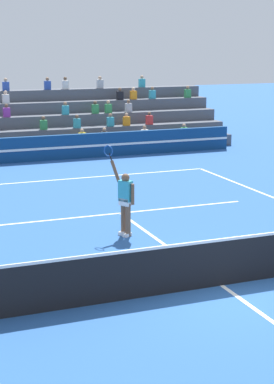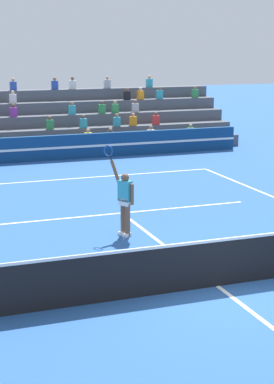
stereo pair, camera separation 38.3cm
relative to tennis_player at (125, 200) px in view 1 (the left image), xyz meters
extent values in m
plane|color=#285699|center=(0.66, -4.22, -0.99)|extent=(120.00, 120.00, 0.00)
cube|color=white|center=(0.66, 7.68, -0.98)|extent=(11.00, 0.10, 0.01)
cube|color=white|center=(0.66, 2.21, -0.98)|extent=(8.25, 0.10, 0.01)
cube|color=white|center=(0.66, -4.22, -0.98)|extent=(0.10, 12.85, 0.01)
cube|color=black|center=(0.66, -4.22, -0.49)|extent=(11.90, 0.02, 1.00)
cube|color=white|center=(0.66, -4.22, 0.04)|extent=(11.90, 0.04, 0.06)
cube|color=navy|center=(0.66, 11.90, -0.44)|extent=(18.00, 0.24, 1.10)
cube|color=white|center=(0.66, 11.77, -0.44)|extent=(18.00, 0.02, 0.10)
cube|color=#4C515B|center=(0.66, 13.17, -0.71)|extent=(19.57, 0.95, 0.55)
cube|color=black|center=(3.75, 13.00, -0.22)|extent=(0.32, 0.22, 0.44)
sphere|color=tan|center=(3.75, 13.00, 0.10)|extent=(0.18, 0.18, 0.18)
cube|color=silver|center=(5.81, 13.00, -0.22)|extent=(0.32, 0.22, 0.44)
sphere|color=#9E7051|center=(5.81, 13.00, 0.10)|extent=(0.18, 0.18, 0.18)
cube|color=yellow|center=(2.65, 13.00, -0.22)|extent=(0.32, 0.22, 0.44)
sphere|color=tan|center=(2.65, 13.00, 0.10)|extent=(0.18, 0.18, 0.18)
cube|color=#338C4C|center=(7.92, 13.00, -0.22)|extent=(0.32, 0.22, 0.44)
sphere|color=tan|center=(7.92, 13.00, 0.10)|extent=(0.18, 0.18, 0.18)
cube|color=#4C515B|center=(0.66, 14.12, -0.44)|extent=(19.57, 0.95, 1.10)
cube|color=teal|center=(4.39, 13.95, 0.33)|extent=(0.32, 0.22, 0.44)
sphere|color=#9E7051|center=(4.39, 13.95, 0.65)|extent=(0.18, 0.18, 0.18)
cube|color=orange|center=(5.23, 13.95, 0.33)|extent=(0.32, 0.22, 0.44)
sphere|color=tan|center=(5.23, 13.95, 0.65)|extent=(0.18, 0.18, 0.18)
cube|color=teal|center=(2.69, 13.95, 0.33)|extent=(0.32, 0.22, 0.44)
sphere|color=brown|center=(2.69, 13.95, 0.65)|extent=(0.18, 0.18, 0.18)
cube|color=#338C4C|center=(1.06, 13.95, 0.33)|extent=(0.32, 0.22, 0.44)
sphere|color=brown|center=(1.06, 13.95, 0.65)|extent=(0.18, 0.18, 0.18)
cube|color=red|center=(6.45, 13.95, 0.33)|extent=(0.32, 0.22, 0.44)
sphere|color=brown|center=(6.45, 13.95, 0.65)|extent=(0.18, 0.18, 0.18)
cube|color=#4C515B|center=(0.66, 15.07, -0.16)|extent=(19.57, 0.95, 1.65)
cube|color=#B2B2B7|center=(5.69, 14.90, 0.88)|extent=(0.32, 0.22, 0.44)
sphere|color=brown|center=(5.69, 14.90, 1.20)|extent=(0.18, 0.18, 0.18)
cube|color=#338C4C|center=(3.92, 14.90, 0.88)|extent=(0.32, 0.22, 0.44)
sphere|color=brown|center=(3.92, 14.90, 1.20)|extent=(0.18, 0.18, 0.18)
cube|color=teal|center=(2.39, 14.90, 0.88)|extent=(0.32, 0.22, 0.44)
sphere|color=#9E7051|center=(2.39, 14.90, 1.20)|extent=(0.18, 0.18, 0.18)
cube|color=#338C4C|center=(4.61, 14.90, 0.88)|extent=(0.32, 0.22, 0.44)
sphere|color=tan|center=(4.61, 14.90, 1.20)|extent=(0.18, 0.18, 0.18)
cube|color=purple|center=(-0.48, 14.90, 0.88)|extent=(0.32, 0.22, 0.44)
sphere|color=brown|center=(-0.48, 14.90, 1.20)|extent=(0.18, 0.18, 0.18)
cube|color=#4C515B|center=(0.66, 16.02, 0.11)|extent=(19.57, 0.95, 2.20)
cube|color=orange|center=(6.32, 15.85, 1.43)|extent=(0.32, 0.22, 0.44)
sphere|color=beige|center=(6.32, 15.85, 1.75)|extent=(0.18, 0.18, 0.18)
cube|color=teal|center=(7.39, 15.85, 1.43)|extent=(0.32, 0.22, 0.44)
sphere|color=brown|center=(7.39, 15.85, 1.75)|extent=(0.18, 0.18, 0.18)
cube|color=#338C4C|center=(9.46, 15.85, 1.43)|extent=(0.32, 0.22, 0.44)
sphere|color=#9E7051|center=(9.46, 15.85, 1.75)|extent=(0.18, 0.18, 0.18)
cube|color=silver|center=(-0.32, 15.85, 1.43)|extent=(0.32, 0.22, 0.44)
sphere|color=beige|center=(-0.32, 15.85, 1.75)|extent=(0.18, 0.18, 0.18)
cube|color=black|center=(5.57, 15.85, 1.43)|extent=(0.32, 0.22, 0.44)
sphere|color=brown|center=(5.57, 15.85, 1.75)|extent=(0.18, 0.18, 0.18)
cube|color=#4C515B|center=(0.66, 16.97, 0.39)|extent=(19.57, 0.95, 2.75)
cube|color=#2D4CA5|center=(-0.13, 16.80, 1.98)|extent=(0.32, 0.22, 0.44)
sphere|color=tan|center=(-0.13, 16.80, 2.30)|extent=(0.18, 0.18, 0.18)
cube|color=teal|center=(7.17, 16.80, 1.98)|extent=(0.32, 0.22, 0.44)
sphere|color=tan|center=(7.17, 16.80, 2.30)|extent=(0.18, 0.18, 0.18)
cube|color=#B2B2B7|center=(4.80, 16.80, 1.98)|extent=(0.32, 0.22, 0.44)
sphere|color=tan|center=(4.80, 16.80, 2.30)|extent=(0.18, 0.18, 0.18)
cube|color=#2D4CA5|center=(1.99, 16.80, 1.98)|extent=(0.32, 0.22, 0.44)
sphere|color=#9E7051|center=(1.99, 16.80, 2.30)|extent=(0.18, 0.18, 0.18)
cube|color=silver|center=(2.93, 16.80, 1.98)|extent=(0.32, 0.22, 0.44)
sphere|color=brown|center=(2.93, 16.80, 2.30)|extent=(0.18, 0.18, 0.18)
cylinder|color=brown|center=(0.04, -0.12, -0.54)|extent=(0.14, 0.14, 0.90)
cylinder|color=brown|center=(-0.01, 0.11, -0.54)|extent=(0.14, 0.14, 0.90)
cube|color=white|center=(0.01, -0.02, -0.05)|extent=(0.34, 0.38, 0.20)
cube|color=teal|center=(0.01, -0.02, 0.25)|extent=(0.36, 0.41, 0.56)
sphere|color=brown|center=(0.01, -0.02, 0.61)|extent=(0.22, 0.22, 0.22)
cube|color=white|center=(0.01, -0.14, -0.94)|extent=(0.28, 0.24, 0.09)
cube|color=white|center=(-0.04, 0.09, -0.94)|extent=(0.28, 0.24, 0.09)
cylinder|color=brown|center=(0.14, -0.22, 0.19)|extent=(0.09, 0.09, 0.56)
cylinder|color=brown|center=(-0.17, 0.27, 0.75)|extent=(0.25, 0.32, 0.59)
cylinder|color=black|center=(-0.26, 0.40, 1.11)|extent=(0.09, 0.12, 0.21)
torus|color=#1E4C99|center=(-0.30, 0.46, 1.28)|extent=(0.24, 0.36, 0.41)
sphere|color=#C6DB33|center=(1.26, -2.57, -0.95)|extent=(0.07, 0.07, 0.07)
camera|label=1|loc=(-5.75, -15.65, 4.11)|focal=60.00mm
camera|label=2|loc=(-5.39, -15.79, 4.11)|focal=60.00mm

